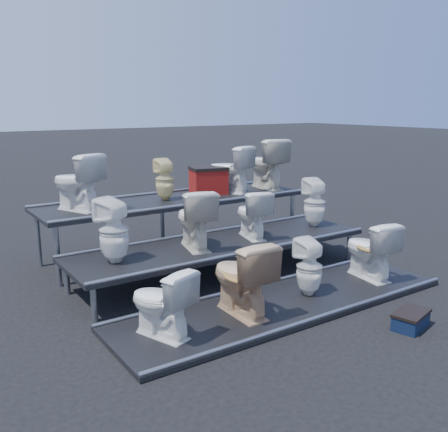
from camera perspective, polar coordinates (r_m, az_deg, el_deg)
ground at (r=6.90m, az=-0.19°, el=-6.74°), size 80.00×80.00×0.00m
tier_front at (r=5.93m, az=6.92°, el=-9.89°), size 4.20×1.20×0.06m
tier_mid at (r=6.83m, az=-0.20°, el=-4.92°), size 4.20×1.20×0.46m
tier_back at (r=7.85m, az=-5.48°, el=-1.12°), size 4.20×1.20×0.86m
toilet_0 at (r=4.96m, az=-7.22°, el=-9.77°), size 0.60×0.78×0.70m
toilet_1 at (r=5.40m, az=2.00°, el=-6.98°), size 0.49×0.84×0.84m
toilet_2 at (r=6.04m, az=9.72°, el=-5.77°), size 0.34×0.34×0.69m
toilet_3 at (r=6.78m, az=16.30°, el=-3.68°), size 0.54×0.81×0.77m
toilet_4 at (r=5.98m, az=-12.47°, el=-1.64°), size 0.46×0.46×0.78m
toilet_5 at (r=6.45m, az=-3.39°, el=-0.30°), size 0.61×0.85×0.78m
toilet_6 at (r=6.96m, az=3.21°, el=0.26°), size 0.54×0.74×0.68m
toilet_7 at (r=7.73m, az=10.33°, el=1.54°), size 0.41×0.41×0.74m
toilet_8 at (r=7.11m, az=-16.52°, el=3.74°), size 0.71×0.88×0.79m
toilet_9 at (r=7.62m, az=-6.79°, el=4.16°), size 0.32×0.32×0.63m
toilet_10 at (r=8.22m, az=0.65°, el=5.36°), size 0.65×0.86×0.77m
toilet_11 at (r=8.68m, az=4.89°, el=6.00°), size 0.62×0.91×0.86m
red_crate at (r=8.15m, az=-1.79°, el=3.94°), size 0.63×0.55×0.39m
step_stool at (r=5.68m, az=20.55°, el=-11.17°), size 0.48×0.36×0.15m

